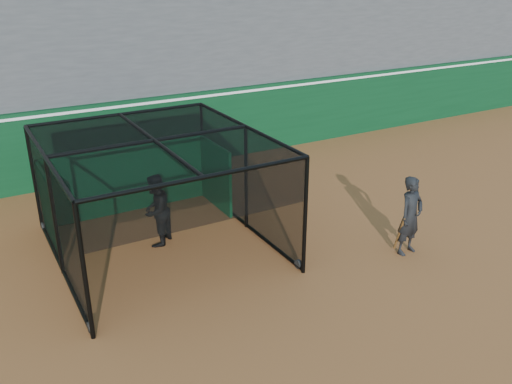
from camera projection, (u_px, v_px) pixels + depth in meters
ground at (256, 294)px, 11.54m from camera, size 120.00×120.00×0.00m
outfield_wall at (129, 136)px, 17.85m from camera, size 50.00×0.50×2.50m
grandstand at (89, 25)px, 19.65m from camera, size 50.00×7.85×8.95m
batting_cage at (158, 196)px, 12.91m from camera, size 4.86×5.48×2.78m
batter at (156, 210)px, 13.29m from camera, size 1.12×1.12×1.83m
on_deck_player at (410, 216)px, 12.86m from camera, size 0.78×0.58×1.96m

